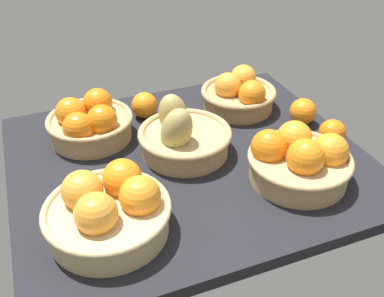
# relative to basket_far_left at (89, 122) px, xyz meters

# --- Properties ---
(market_tray) EXTENTS (0.84, 0.72, 0.03)m
(market_tray) POSITION_rel_basket_far_left_xyz_m (0.20, -0.17, -0.06)
(market_tray) COLOR black
(market_tray) RESTS_ON ground
(basket_far_left) EXTENTS (0.22, 0.22, 0.12)m
(basket_far_left) POSITION_rel_basket_far_left_xyz_m (0.00, 0.00, 0.00)
(basket_far_left) COLOR tan
(basket_far_left) RESTS_ON market_tray
(basket_center_pears) EXTENTS (0.23, 0.24, 0.15)m
(basket_center_pears) POSITION_rel_basket_far_left_xyz_m (0.20, -0.14, -0.00)
(basket_center_pears) COLOR tan
(basket_center_pears) RESTS_ON market_tray
(basket_near_right) EXTENTS (0.23, 0.23, 0.12)m
(basket_near_right) POSITION_rel_basket_far_left_xyz_m (0.41, -0.33, 0.00)
(basket_near_right) COLOR tan
(basket_near_right) RESTS_ON market_tray
(basket_near_left) EXTENTS (0.25, 0.25, 0.12)m
(basket_near_left) POSITION_rel_basket_far_left_xyz_m (-0.03, -0.34, 0.00)
(basket_near_left) COLOR tan
(basket_near_left) RESTS_ON market_tray
(basket_far_right) EXTENTS (0.21, 0.21, 0.11)m
(basket_far_right) POSITION_rel_basket_far_left_xyz_m (0.43, 0.01, -0.00)
(basket_far_right) COLOR tan
(basket_far_right) RESTS_ON market_tray
(loose_orange_front_gap) EXTENTS (0.07, 0.07, 0.07)m
(loose_orange_front_gap) POSITION_rel_basket_far_left_xyz_m (0.16, 0.06, -0.01)
(loose_orange_front_gap) COLOR orange
(loose_orange_front_gap) RESTS_ON market_tray
(loose_orange_back_gap) EXTENTS (0.07, 0.07, 0.07)m
(loose_orange_back_gap) POSITION_rel_basket_far_left_xyz_m (0.55, -0.13, -0.01)
(loose_orange_back_gap) COLOR orange
(loose_orange_back_gap) RESTS_ON market_tray
(loose_orange_side_gap) EXTENTS (0.07, 0.07, 0.07)m
(loose_orange_side_gap) POSITION_rel_basket_far_left_xyz_m (0.56, -0.25, -0.02)
(loose_orange_side_gap) COLOR orange
(loose_orange_side_gap) RESTS_ON market_tray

